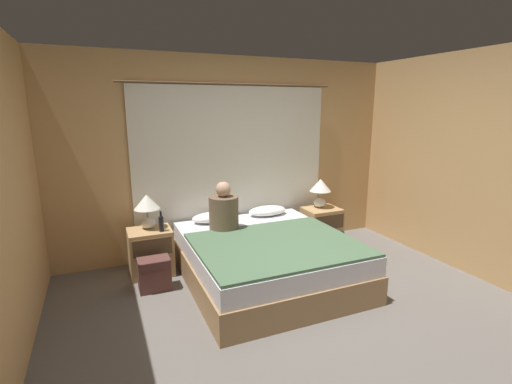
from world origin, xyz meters
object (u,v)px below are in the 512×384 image
at_px(lamp_left, 147,206).
at_px(handbag_on_floor, 338,248).
at_px(backpack_on_floor, 154,272).
at_px(pillow_right, 267,211).
at_px(beer_bottle_on_left_stand, 161,223).
at_px(nightstand_right, 321,227).
at_px(bed, 266,259).
at_px(person_left_in_bed, 224,211).
at_px(lamp_right, 320,189).
at_px(pillow_left, 213,217).
at_px(nightstand_left, 151,252).

height_order(lamp_left, handbag_on_floor, lamp_left).
bearing_deg(backpack_on_floor, pillow_right, 18.70).
distance_m(pillow_right, beer_bottle_on_left_stand, 1.41).
bearing_deg(pillow_right, nightstand_right, -7.89).
xyz_separation_m(bed, beer_bottle_on_left_stand, (-1.02, 0.57, 0.38)).
distance_m(beer_bottle_on_left_stand, backpack_on_floor, 0.55).
xyz_separation_m(bed, person_left_in_bed, (-0.34, 0.44, 0.48)).
height_order(lamp_right, backpack_on_floor, lamp_right).
xyz_separation_m(pillow_right, backpack_on_floor, (-1.54, -0.52, -0.36)).
bearing_deg(beer_bottle_on_left_stand, bed, -29.11).
bearing_deg(person_left_in_bed, handbag_on_floor, -6.35).
height_order(lamp_left, pillow_left, lamp_left).
distance_m(lamp_left, person_left_in_bed, 0.86).
relative_size(nightstand_left, person_left_in_bed, 0.93).
xyz_separation_m(lamp_right, handbag_on_floor, (0.01, -0.46, -0.69)).
relative_size(nightstand_left, pillow_right, 1.03).
bearing_deg(nightstand_right, pillow_right, 172.11).
height_order(bed, lamp_left, lamp_left).
bearing_deg(beer_bottle_on_left_stand, nightstand_left, 140.81).
bearing_deg(pillow_left, lamp_left, -176.78).
distance_m(nightstand_left, beer_bottle_on_left_stand, 0.39).
distance_m(bed, nightstand_left, 1.33).
bearing_deg(nightstand_right, backpack_on_floor, -169.86).
xyz_separation_m(bed, backpack_on_floor, (-1.17, 0.26, -0.05)).
bearing_deg(pillow_left, nightstand_right, -4.05).
relative_size(bed, pillow_left, 3.74).
height_order(pillow_left, beer_bottle_on_left_stand, beer_bottle_on_left_stand).
bearing_deg(lamp_right, nightstand_right, -90.00).
distance_m(nightstand_right, person_left_in_bed, 1.57).
distance_m(lamp_left, pillow_right, 1.54).
height_order(person_left_in_bed, handbag_on_floor, person_left_in_bed).
xyz_separation_m(nightstand_left, lamp_left, (-0.00, 0.06, 0.53)).
bearing_deg(bed, person_left_in_bed, 127.68).
height_order(pillow_right, backpack_on_floor, pillow_right).
bearing_deg(person_left_in_bed, nightstand_left, 163.97).
distance_m(nightstand_right, beer_bottle_on_left_stand, 2.20).
height_order(pillow_right, handbag_on_floor, pillow_right).
relative_size(lamp_left, lamp_right, 1.00).
bearing_deg(person_left_in_bed, backpack_on_floor, -167.66).
relative_size(beer_bottle_on_left_stand, backpack_on_floor, 0.66).
distance_m(pillow_left, pillow_right, 0.74).
xyz_separation_m(lamp_right, backpack_on_floor, (-2.32, -0.48, -0.59)).
height_order(beer_bottle_on_left_stand, backpack_on_floor, beer_bottle_on_left_stand).
bearing_deg(lamp_right, handbag_on_floor, -88.93).
xyz_separation_m(lamp_left, backpack_on_floor, (-0.02, -0.48, -0.59)).
distance_m(lamp_left, beer_bottle_on_left_stand, 0.27).
bearing_deg(lamp_left, beer_bottle_on_left_stand, -53.26).
distance_m(nightstand_right, backpack_on_floor, 2.35).
bearing_deg(beer_bottle_on_left_stand, person_left_in_bed, -10.97).
distance_m(bed, lamp_left, 1.47).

